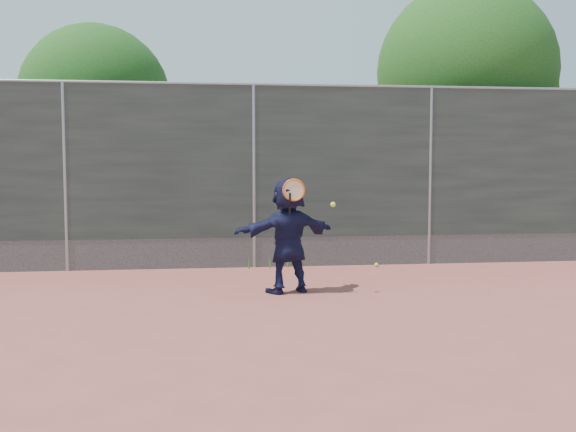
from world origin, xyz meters
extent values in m
plane|color=#9E4C42|center=(0.00, 0.00, 0.00)|extent=(80.00, 80.00, 0.00)
imported|color=#151739|center=(0.30, 1.36, 0.76)|extent=(1.49, 0.89, 1.53)
sphere|color=#BEEF35|center=(2.02, 3.28, 0.03)|extent=(0.07, 0.07, 0.07)
cube|color=#38423D|center=(0.00, 3.50, 1.75)|extent=(20.00, 0.04, 2.50)
cube|color=slate|center=(0.00, 3.50, 0.25)|extent=(20.00, 0.03, 0.50)
cylinder|color=gray|center=(0.00, 3.50, 3.00)|extent=(20.00, 0.05, 0.05)
cylinder|color=gray|center=(-3.00, 3.50, 1.50)|extent=(0.06, 0.06, 3.00)
cylinder|color=gray|center=(0.00, 3.50, 1.50)|extent=(0.06, 0.06, 3.00)
cylinder|color=gray|center=(3.00, 3.50, 1.50)|extent=(0.06, 0.06, 3.00)
torus|color=#E15A15|center=(0.35, 1.16, 1.37)|extent=(0.29, 0.04, 0.29)
cylinder|color=beige|center=(0.35, 1.16, 1.37)|extent=(0.25, 0.02, 0.25)
cylinder|color=black|center=(0.30, 1.18, 1.17)|extent=(0.03, 0.13, 0.33)
sphere|color=#BEEF35|center=(0.86, 1.15, 1.18)|extent=(0.07, 0.07, 0.07)
cylinder|color=#382314|center=(4.50, 5.70, 1.30)|extent=(0.28, 0.28, 2.60)
sphere|color=#23561C|center=(4.50, 5.70, 3.59)|extent=(3.60, 3.60, 3.60)
sphere|color=#23561C|center=(5.22, 5.90, 3.23)|extent=(2.52, 2.52, 2.52)
cylinder|color=#382314|center=(-3.00, 6.50, 1.10)|extent=(0.28, 0.28, 2.20)
sphere|color=#23561C|center=(-3.00, 6.50, 3.03)|extent=(3.00, 3.00, 3.00)
sphere|color=#23561C|center=(-2.40, 6.70, 2.73)|extent=(2.10, 2.10, 2.10)
cone|color=#387226|center=(0.25, 3.38, 0.13)|extent=(0.03, 0.03, 0.26)
cone|color=#387226|center=(0.55, 3.40, 0.15)|extent=(0.03, 0.03, 0.30)
cone|color=#387226|center=(-0.10, 3.36, 0.11)|extent=(0.03, 0.03, 0.22)
camera|label=1|loc=(-0.75, -7.03, 1.70)|focal=40.00mm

